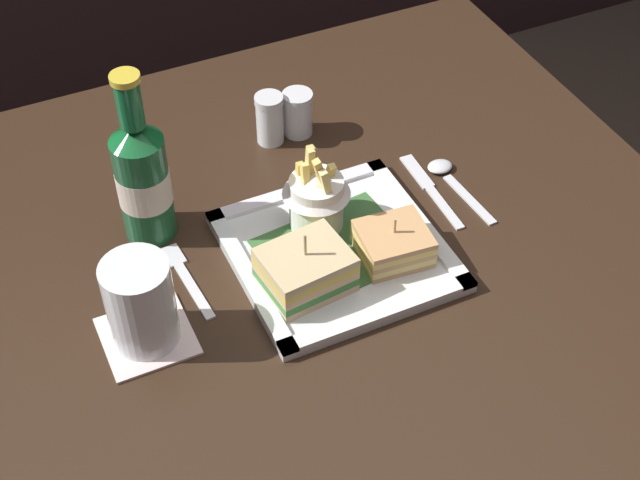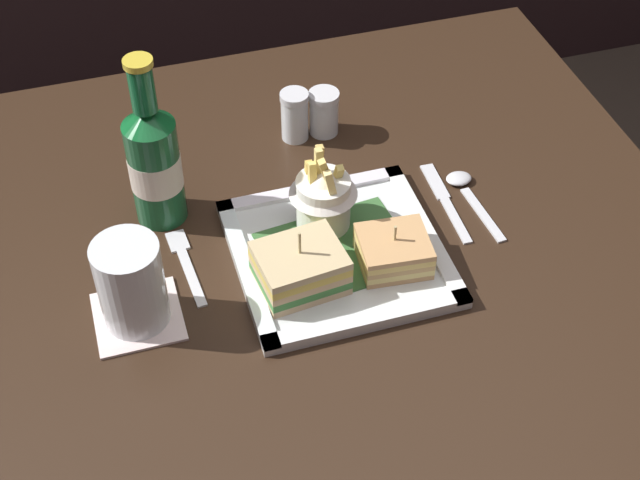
# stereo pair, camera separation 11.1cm
# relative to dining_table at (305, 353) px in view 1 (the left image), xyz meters

# --- Properties ---
(dining_table) EXTENTS (1.03, 0.95, 0.77)m
(dining_table) POSITION_rel_dining_table_xyz_m (0.00, 0.00, 0.00)
(dining_table) COLOR #2F1F13
(dining_table) RESTS_ON ground_plane
(square_plate) EXTENTS (0.25, 0.25, 0.02)m
(square_plate) POSITION_rel_dining_table_xyz_m (0.05, 0.01, 0.17)
(square_plate) COLOR silver
(square_plate) RESTS_ON dining_table
(sandwich_half_left) EXTENTS (0.11, 0.09, 0.08)m
(sandwich_half_left) POSITION_rel_dining_table_xyz_m (-0.01, -0.03, 0.20)
(sandwich_half_left) COLOR #D4B284
(sandwich_half_left) RESTS_ON square_plate
(sandwich_half_right) EXTENTS (0.09, 0.08, 0.06)m
(sandwich_half_right) POSITION_rel_dining_table_xyz_m (0.11, -0.03, 0.19)
(sandwich_half_right) COLOR tan
(sandwich_half_right) RESTS_ON square_plate
(fries_cup) EXTENTS (0.09, 0.09, 0.12)m
(fries_cup) POSITION_rel_dining_table_xyz_m (0.04, 0.06, 0.22)
(fries_cup) COLOR silver
(fries_cup) RESTS_ON square_plate
(beer_bottle) EXTENTS (0.07, 0.07, 0.24)m
(beer_bottle) POSITION_rel_dining_table_xyz_m (-0.15, 0.15, 0.25)
(beer_bottle) COLOR #19502D
(beer_bottle) RESTS_ON dining_table
(drink_coaster) EXTENTS (0.10, 0.10, 0.00)m
(drink_coaster) POSITION_rel_dining_table_xyz_m (-0.20, -0.02, 0.16)
(drink_coaster) COLOR silver
(drink_coaster) RESTS_ON dining_table
(water_glass) EXTENTS (0.08, 0.08, 0.11)m
(water_glass) POSITION_rel_dining_table_xyz_m (-0.20, -0.02, 0.22)
(water_glass) COLOR silver
(water_glass) RESTS_ON dining_table
(fork) EXTENTS (0.03, 0.13, 0.00)m
(fork) POSITION_rel_dining_table_xyz_m (-0.13, 0.05, 0.16)
(fork) COLOR silver
(fork) RESTS_ON dining_table
(knife) EXTENTS (0.02, 0.16, 0.00)m
(knife) POSITION_rel_dining_table_xyz_m (0.21, 0.07, 0.16)
(knife) COLOR silver
(knife) RESTS_ON dining_table
(spoon) EXTENTS (0.03, 0.14, 0.01)m
(spoon) POSITION_rel_dining_table_xyz_m (0.25, 0.07, 0.17)
(spoon) COLOR silver
(spoon) RESTS_ON dining_table
(salt_shaker) EXTENTS (0.04, 0.04, 0.07)m
(salt_shaker) POSITION_rel_dining_table_xyz_m (0.06, 0.25, 0.20)
(salt_shaker) COLOR silver
(salt_shaker) RESTS_ON dining_table
(pepper_shaker) EXTENTS (0.04, 0.04, 0.07)m
(pepper_shaker) POSITION_rel_dining_table_xyz_m (0.10, 0.25, 0.19)
(pepper_shaker) COLOR silver
(pepper_shaker) RESTS_ON dining_table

